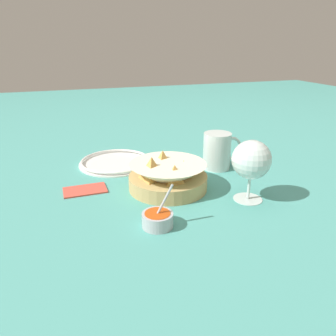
{
  "coord_description": "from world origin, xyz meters",
  "views": [
    {
      "loc": [
        -0.26,
        -0.73,
        0.36
      ],
      "look_at": [
        -0.01,
        0.01,
        0.06
      ],
      "focal_mm": 35.0,
      "sensor_mm": 36.0,
      "label": 1
    }
  ],
  "objects_px": {
    "sauce_cup": "(158,219)",
    "side_plate": "(116,162)",
    "beer_mug": "(217,152)",
    "food_basket": "(168,176)",
    "wine_glass": "(251,161)"
  },
  "relations": [
    {
      "from": "sauce_cup",
      "to": "wine_glass",
      "type": "height_order",
      "value": "wine_glass"
    },
    {
      "from": "wine_glass",
      "to": "beer_mug",
      "type": "relative_size",
      "value": 1.2
    },
    {
      "from": "food_basket",
      "to": "sauce_cup",
      "type": "relative_size",
      "value": 2.21
    },
    {
      "from": "food_basket",
      "to": "side_plate",
      "type": "relative_size",
      "value": 0.9
    },
    {
      "from": "sauce_cup",
      "to": "food_basket",
      "type": "bearing_deg",
      "value": 65.08
    },
    {
      "from": "food_basket",
      "to": "wine_glass",
      "type": "distance_m",
      "value": 0.22
    },
    {
      "from": "beer_mug",
      "to": "side_plate",
      "type": "distance_m",
      "value": 0.32
    },
    {
      "from": "food_basket",
      "to": "wine_glass",
      "type": "xyz_separation_m",
      "value": [
        0.17,
        -0.12,
        0.06
      ]
    },
    {
      "from": "beer_mug",
      "to": "food_basket",
      "type": "bearing_deg",
      "value": -153.95
    },
    {
      "from": "wine_glass",
      "to": "beer_mug",
      "type": "bearing_deg",
      "value": 83.67
    },
    {
      "from": "sauce_cup",
      "to": "side_plate",
      "type": "xyz_separation_m",
      "value": [
        -0.02,
        0.4,
        -0.01
      ]
    },
    {
      "from": "food_basket",
      "to": "sauce_cup",
      "type": "distance_m",
      "value": 0.19
    },
    {
      "from": "wine_glass",
      "to": "beer_mug",
      "type": "xyz_separation_m",
      "value": [
        0.02,
        0.22,
        -0.05
      ]
    },
    {
      "from": "sauce_cup",
      "to": "side_plate",
      "type": "relative_size",
      "value": 0.41
    },
    {
      "from": "beer_mug",
      "to": "side_plate",
      "type": "bearing_deg",
      "value": 155.3
    }
  ]
}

